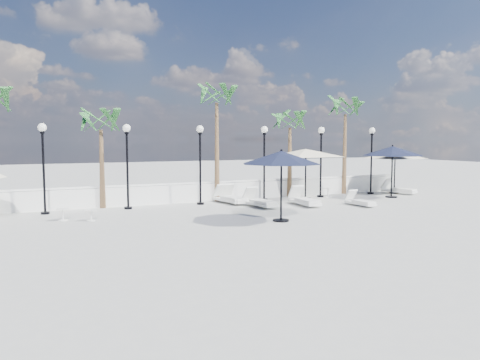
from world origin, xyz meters
name	(u,v)px	position (x,y,z in m)	size (l,w,h in m)	color
ground	(262,227)	(0.00, 0.00, 0.00)	(100.00, 100.00, 0.00)	#ACACA7
balustrade	(194,193)	(0.00, 7.50, 0.47)	(26.00, 0.30, 1.01)	white
lamppost_1	(43,155)	(-7.00, 6.50, 2.49)	(0.36, 0.36, 3.84)	black
lamppost_2	(127,154)	(-3.50, 6.50, 2.49)	(0.36, 0.36, 3.84)	black
lamppost_3	(200,153)	(0.00, 6.50, 2.49)	(0.36, 0.36, 3.84)	black
lamppost_4	(264,152)	(3.50, 6.50, 2.49)	(0.36, 0.36, 3.84)	black
lamppost_5	(321,152)	(7.00, 6.50, 2.49)	(0.36, 0.36, 3.84)	black
lamppost_6	(372,151)	(10.50, 6.50, 2.49)	(0.36, 0.36, 3.84)	black
palm_1	(101,126)	(-4.50, 7.30, 3.75)	(2.60, 2.60, 4.70)	brown
palm_2	(217,101)	(1.20, 7.30, 5.12)	(2.60, 2.60, 6.10)	brown
palm_3	(290,125)	(5.50, 7.30, 3.95)	(2.60, 2.60, 4.90)	brown
palm_4	(345,112)	(9.20, 7.30, 4.73)	(2.60, 2.60, 5.70)	brown
lounger_3	(233,198)	(1.60, 6.22, 0.27)	(0.75, 2.16, 0.80)	silver
lounger_4	(304,200)	(4.37, 4.04, 0.27)	(0.81, 2.19, 0.81)	silver
lounger_5	(230,198)	(1.46, 6.22, 0.27)	(1.15, 2.24, 0.80)	silver
lounger_6	(260,201)	(2.21, 4.51, 0.27)	(0.98, 2.19, 0.79)	silver
lounger_7	(398,189)	(11.99, 5.85, 0.26)	(1.28, 2.14, 0.77)	silver
lounger_8	(360,201)	(6.73, 2.83, 0.22)	(0.63, 1.73, 0.64)	silver
side_table_0	(91,214)	(-5.44, 3.99, 0.26)	(0.44, 0.44, 0.43)	silver
side_table_1	(63,213)	(-6.44, 4.51, 0.28)	(0.48, 0.48, 0.47)	silver
side_table_2	(328,191)	(7.30, 6.20, 0.32)	(0.55, 0.55, 0.53)	silver
parasol_navy_mid	(281,158)	(1.23, 0.79, 2.46)	(3.12, 3.12, 2.80)	black
parasol_navy_right	(392,151)	(10.41, 4.71, 2.52)	(3.20, 3.20, 2.87)	black
parasol_cream_sq_a	(306,149)	(5.83, 6.20, 2.64)	(5.82, 5.82, 2.86)	black
parasol_cream_sq_b	(395,152)	(12.00, 6.20, 2.42)	(5.22, 5.22, 2.62)	black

